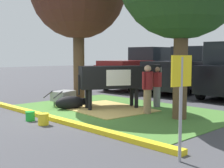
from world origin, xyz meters
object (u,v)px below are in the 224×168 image
(person_visitor_near, at_px, (147,88))
(wheelbarrow, at_px, (64,96))
(calf_lying, at_px, (71,103))
(bucket_green, at_px, (30,116))
(pickup_truck_maroon, at_px, (141,70))
(person_handler, at_px, (157,86))
(cow_holstein, at_px, (115,78))
(pickup_truck_black, at_px, (186,71))
(bucket_yellow, at_px, (43,119))
(parking_sign, at_px, (181,87))

(person_visitor_near, xyz_separation_m, wheelbarrow, (-3.31, -1.02, -0.49))
(calf_lying, relative_size, bucket_green, 4.51)
(bucket_green, relative_size, pickup_truck_maroon, 0.05)
(person_handler, bearing_deg, cow_holstein, -121.36)
(cow_holstein, relative_size, bucket_green, 9.91)
(pickup_truck_black, bearing_deg, bucket_yellow, -81.26)
(calf_lying, height_order, wheelbarrow, wheelbarrow)
(parking_sign, distance_m, pickup_truck_black, 10.91)
(pickup_truck_black, bearing_deg, person_handler, -69.14)
(bucket_yellow, xyz_separation_m, pickup_truck_maroon, (-4.21, 9.04, 0.94))
(calf_lying, height_order, pickup_truck_maroon, pickup_truck_maroon)
(person_visitor_near, relative_size, parking_sign, 0.83)
(person_visitor_near, bearing_deg, cow_holstein, -177.04)
(cow_holstein, relative_size, bucket_yellow, 8.85)
(person_visitor_near, bearing_deg, bucket_green, -117.64)
(bucket_yellow, distance_m, pickup_truck_black, 9.59)
(wheelbarrow, bearing_deg, bucket_yellow, -45.09)
(bucket_green, bearing_deg, calf_lying, 110.18)
(cow_holstein, height_order, bucket_green, cow_holstein)
(bucket_green, height_order, bucket_yellow, bucket_yellow)
(wheelbarrow, distance_m, pickup_truck_maroon, 7.02)
(wheelbarrow, relative_size, bucket_yellow, 4.84)
(calf_lying, relative_size, pickup_truck_black, 0.24)
(calf_lying, bearing_deg, person_visitor_near, 27.16)
(wheelbarrow, bearing_deg, parking_sign, -17.62)
(pickup_truck_maroon, bearing_deg, person_visitor_near, -47.56)
(cow_holstein, distance_m, pickup_truck_maroon, 6.87)
(bucket_green, bearing_deg, bucket_yellow, -0.81)
(wheelbarrow, distance_m, bucket_green, 2.80)
(person_handler, distance_m, bucket_green, 4.83)
(parking_sign, bearing_deg, pickup_truck_black, 122.15)
(bucket_yellow, relative_size, pickup_truck_black, 0.06)
(parking_sign, xyz_separation_m, bucket_green, (-5.10, -0.19, -1.23))
(calf_lying, height_order, bucket_green, calf_lying)
(wheelbarrow, distance_m, pickup_truck_black, 7.20)
(person_handler, height_order, person_visitor_near, person_visitor_near)
(person_handler, bearing_deg, person_visitor_near, -64.60)
(parking_sign, bearing_deg, cow_holstein, 147.61)
(calf_lying, relative_size, pickup_truck_maroon, 0.24)
(person_handler, distance_m, parking_sign, 6.01)
(person_visitor_near, height_order, bucket_green, person_visitor_near)
(calf_lying, relative_size, bucket_yellow, 4.03)
(bucket_green, relative_size, bucket_yellow, 0.89)
(wheelbarrow, relative_size, pickup_truck_black, 0.29)
(bucket_green, bearing_deg, pickup_truck_maroon, 110.98)
(wheelbarrow, bearing_deg, calf_lying, -17.73)
(pickup_truck_black, bearing_deg, wheelbarrow, -96.92)
(person_handler, xyz_separation_m, bucket_yellow, (-0.37, -4.66, -0.64))
(pickup_truck_maroon, bearing_deg, calf_lying, -68.79)
(person_handler, relative_size, pickup_truck_black, 0.28)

